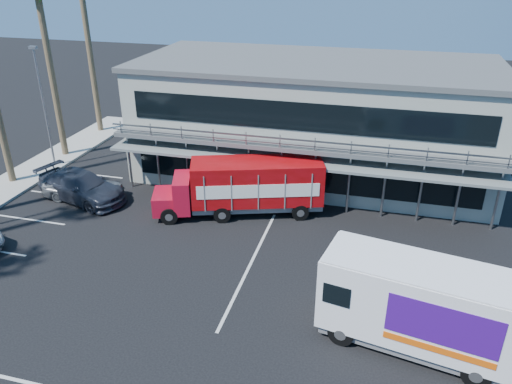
# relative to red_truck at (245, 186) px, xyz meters

# --- Properties ---
(ground) EXTENTS (120.00, 120.00, 0.00)m
(ground) POSITION_rel_red_truck_xyz_m (-0.37, -7.81, -1.71)
(ground) COLOR black
(ground) RESTS_ON ground
(building) EXTENTS (22.40, 12.00, 7.30)m
(building) POSITION_rel_red_truck_xyz_m (2.63, 7.13, 1.94)
(building) COLOR #9CA395
(building) RESTS_ON ground
(palm_e) EXTENTS (2.80, 2.80, 12.25)m
(palm_e) POSITION_rel_red_truck_xyz_m (-15.07, 5.19, 8.86)
(palm_e) COLOR brown
(palm_e) RESTS_ON ground
(light_pole_far) EXTENTS (0.50, 0.25, 8.09)m
(light_pole_far) POSITION_rel_red_truck_xyz_m (-14.57, 3.19, 2.79)
(light_pole_far) COLOR gray
(light_pole_far) RESTS_ON ground
(red_truck) EXTENTS (9.47, 4.97, 3.12)m
(red_truck) POSITION_rel_red_truck_xyz_m (0.00, 0.00, 0.00)
(red_truck) COLOR #B00E24
(red_truck) RESTS_ON ground
(white_van) EXTENTS (7.47, 3.74, 3.49)m
(white_van) POSITION_rel_red_truck_xyz_m (9.02, -8.55, 0.14)
(white_van) COLOR white
(white_van) RESTS_ON ground
(parked_car_d) EXTENTS (6.27, 3.90, 1.69)m
(parked_car_d) POSITION_rel_red_truck_xyz_m (-9.87, -0.80, -0.86)
(parked_car_d) COLOR #2B2F3A
(parked_car_d) RESTS_ON ground
(parked_car_e) EXTENTS (4.86, 2.34, 1.60)m
(parked_car_e) POSITION_rel_red_truck_xyz_m (-9.87, -0.61, -0.91)
(parked_car_e) COLOR slate
(parked_car_e) RESTS_ON ground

